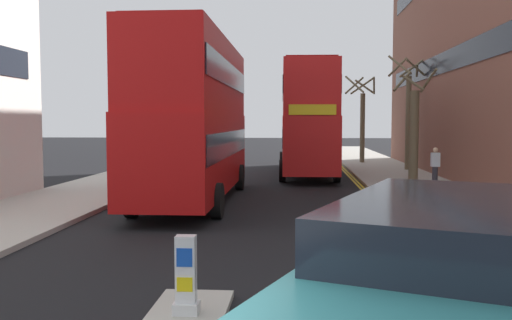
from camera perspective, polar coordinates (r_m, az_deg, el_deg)
The scene contains 12 objects.
sidewalk_right at distance 20.09m, azimuth 18.46°, elevation -4.02°, with size 4.00×80.00×0.14m, color #ADA89E.
sidewalk_left at distance 21.05m, azimuth -18.38°, elevation -3.65°, with size 4.00×80.00×0.14m, color #ADA89E.
kerb_line_outer at distance 17.73m, azimuth 13.45°, elevation -5.18°, with size 0.10×56.00×0.01m, color yellow.
kerb_line_inner at distance 17.70m, azimuth 12.93°, elevation -5.19°, with size 0.10×56.00×0.01m, color yellow.
traffic_island at distance 8.16m, azimuth -7.19°, elevation -15.75°, with size 1.10×2.20×0.10m, color #ADA89E.
keep_left_bollard at distance 7.99m, azimuth -7.23°, elevation -11.98°, with size 0.36×0.28×1.11m.
double_decker_bus_away at distance 19.31m, azimuth -6.37°, elevation 4.66°, with size 2.83×10.82×5.64m.
double_decker_bus_oncoming at distance 28.82m, azimuth 5.25°, elevation 4.45°, with size 2.99×10.86×5.64m.
pedestrian_far at distance 23.27m, azimuth 17.99°, elevation -0.66°, with size 0.34×0.22×1.62m.
street_tree_mid at distance 31.58m, azimuth 15.39°, elevation 4.80°, with size 2.05×2.30×6.28m.
street_tree_far at distance 25.76m, azimuth 15.97°, elevation 2.84°, with size 1.86×1.65×4.99m.
street_tree_distant at distance 36.55m, azimuth 10.90°, elevation 4.25°, with size 2.03×2.34×5.61m.
Camera 1 is at (1.53, -3.27, 2.81)m, focal length 38.79 mm.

